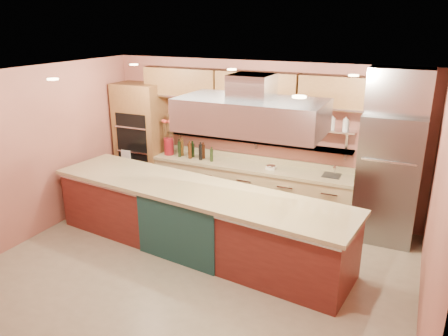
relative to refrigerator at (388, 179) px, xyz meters
The scene contains 21 objects.
floor 3.35m from the refrigerator, 137.68° to the right, with size 6.00×5.00×0.02m, color gray.
ceiling 3.63m from the refrigerator, 137.68° to the right, with size 6.00×5.00×0.02m, color black.
wall_back 2.40m from the refrigerator, behind, with size 6.00×0.04×2.80m, color #A25C4C.
wall_front 5.21m from the refrigerator, 116.86° to the right, with size 6.00×0.04×2.80m, color #A25C4C.
wall_left 5.77m from the refrigerator, 158.20° to the right, with size 0.04×5.00×2.80m, color #A25C4C.
wall_right 2.26m from the refrigerator, 73.10° to the right, with size 0.04×5.00×2.80m, color #A25C4C.
oven_stack 4.80m from the refrigerator, behind, with size 0.95×0.64×2.30m, color brown.
refrigerator is the anchor object (origin of this frame).
back_counter 2.47m from the refrigerator, behind, with size 3.84×0.64×0.93m, color tan.
wall_shelf_lower 2.43m from the refrigerator, behind, with size 3.60×0.26×0.03m, color silver.
wall_shelf_upper 2.50m from the refrigerator, behind, with size 3.60×0.26×0.03m, color silver.
upper_cabinets 2.69m from the refrigerator, behind, with size 4.60×0.36×0.55m, color brown.
range_hood 2.68m from the refrigerator, 137.34° to the right, with size 2.00×1.00×0.45m, color silver.
ceiling_downlights 3.50m from the refrigerator, 140.46° to the right, with size 4.00×2.80×0.02m, color #FFE5A5.
island 3.16m from the refrigerator, 148.63° to the right, with size 4.93×1.07×1.03m, color maroon.
flower_vase 4.13m from the refrigerator, behind, with size 0.19×0.19×0.34m, color maroon.
oil_bottle_cluster 3.51m from the refrigerator, behind, with size 0.82×0.23×0.26m, color black.
kitchen_scale 1.99m from the refrigerator, behind, with size 0.16×0.12×0.09m, color silver.
bar_faucet 0.87m from the refrigerator, behind, with size 0.03×0.03×0.19m, color silver.
copper_kettle 3.67m from the refrigerator, behind, with size 0.19×0.19×0.15m, color #B36C29.
green_canister 2.78m from the refrigerator, behind, with size 0.13×0.13×0.16m, color #0F491B.
Camera 1 is at (2.71, -4.97, 3.48)m, focal length 35.00 mm.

